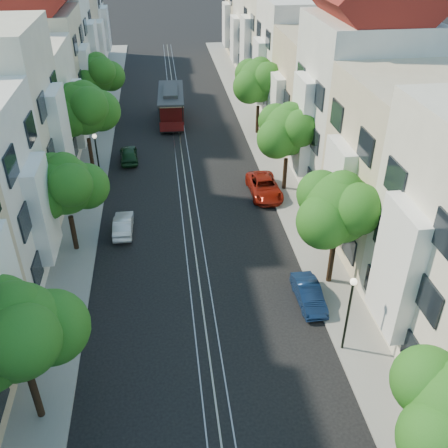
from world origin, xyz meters
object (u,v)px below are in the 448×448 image
object	(u,v)px
tree_w_b	(66,187)
lamp_east	(350,304)
tree_w_a	(18,333)
lamp_west	(97,153)
parked_car_e_mid	(309,294)
cable_car	(171,104)
parked_car_e_far	(264,187)
tree_e_d	(260,82)
parked_car_w_far	(129,154)
tree_w_c	(85,110)
parked_car_w_mid	(123,225)
tree_w_d	(98,75)
tree_e_b	(340,210)
tree_e_c	(289,131)

from	to	relation	value
tree_w_b	lamp_east	distance (m)	16.81
tree_w_a	lamp_west	world-z (taller)	tree_w_a
parked_car_e_mid	cable_car	bearing A→B (deg)	101.03
tree_w_a	parked_car_e_mid	xyz separation A→B (m)	(12.74, 5.51, -4.18)
lamp_west	parked_car_e_far	bearing A→B (deg)	-12.35
lamp_west	parked_car_e_far	distance (m)	12.36
tree_e_d	lamp_east	distance (m)	27.07
lamp_west	parked_car_w_far	xyz separation A→B (m)	(1.90, 4.50, -2.24)
tree_w_c	parked_car_e_mid	world-z (taller)	tree_w_c
tree_w_c	parked_car_w_mid	xyz separation A→B (m)	(2.74, -9.32, -4.52)
tree_w_a	tree_w_d	size ratio (longest dim) A/B	1.03
tree_w_b	tree_w_d	world-z (taller)	tree_w_d
tree_e_b	tree_e_d	bearing A→B (deg)	90.00
tree_e_d	tree_w_c	size ratio (longest dim) A/B	0.97
lamp_west	parked_car_w_far	size ratio (longest dim) A/B	1.18
tree_e_c	lamp_west	world-z (taller)	tree_e_c
lamp_east	cable_car	size ratio (longest dim) A/B	0.54
tree_e_d	lamp_east	world-z (taller)	tree_e_d
lamp_east	cable_car	distance (m)	32.05
tree_e_b	parked_car_w_far	xyz separation A→B (m)	(-11.66, 17.53, -4.13)
cable_car	parked_car_w_far	bearing A→B (deg)	-111.67
cable_car	parked_car_e_mid	bearing A→B (deg)	-75.39
tree_w_c	tree_w_a	bearing A→B (deg)	-90.00
tree_w_b	parked_car_w_mid	bearing A→B (deg)	31.51
parked_car_w_mid	tree_e_c	bearing A→B (deg)	-158.84
cable_car	parked_car_e_mid	distance (m)	28.50
lamp_west	cable_car	size ratio (longest dim) A/B	0.54
tree_w_c	lamp_west	size ratio (longest dim) A/B	1.71
parked_car_e_far	tree_e_d	bearing A→B (deg)	80.54
tree_e_c	tree_w_c	distance (m)	15.25
tree_e_b	parked_car_e_mid	size ratio (longest dim) A/B	1.98
tree_w_b	tree_w_d	size ratio (longest dim) A/B	0.96
parked_car_e_far	parked_car_w_far	bearing A→B (deg)	143.37
lamp_west	tree_e_b	bearing A→B (deg)	-43.85
lamp_west	parked_car_w_mid	bearing A→B (deg)	-73.33
tree_e_c	tree_w_b	distance (m)	15.60
tree_e_c	parked_car_e_far	distance (m)	4.35
tree_e_d	lamp_west	distance (m)	16.39
tree_e_d	tree_w_a	distance (m)	32.38
tree_w_c	parked_car_w_far	world-z (taller)	tree_w_c
tree_w_a	parked_car_e_mid	distance (m)	14.49
tree_e_c	parked_car_e_far	xyz separation A→B (m)	(-1.68, -0.58, -3.97)
cable_car	parked_car_e_mid	xyz separation A→B (m)	(6.10, -27.82, -1.19)
tree_e_c	lamp_west	size ratio (longest dim) A/B	1.57
parked_car_w_mid	parked_car_e_mid	bearing A→B (deg)	141.57
lamp_west	tree_w_b	bearing A→B (deg)	-95.97
tree_w_c	parked_car_e_far	world-z (taller)	tree_w_c
parked_car_w_far	cable_car	bearing A→B (deg)	-117.73
lamp_east	parked_car_w_far	bearing A→B (deg)	115.43
tree_e_c	tree_w_d	xyz separation A→B (m)	(-14.40, 16.00, 0.00)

